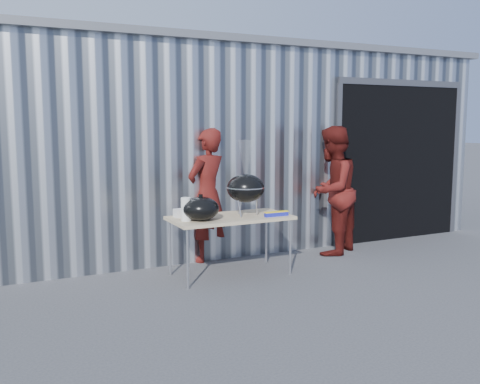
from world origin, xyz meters
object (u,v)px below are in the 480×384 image
person_cook (207,195)px  person_bystander (332,190)px  kettle_grill (246,183)px  folding_table (230,220)px

person_cook → person_bystander: size_ratio=0.99×
kettle_grill → person_bystander: bearing=13.9°
person_cook → person_bystander: (1.79, -0.42, 0.01)m
folding_table → kettle_grill: size_ratio=1.58×
person_cook → person_bystander: person_bystander is taller
folding_table → kettle_grill: 0.50m
kettle_grill → person_cook: size_ratio=0.51×
person_cook → kettle_grill: bearing=80.1°
folding_table → person_bystander: size_ratio=0.80×
kettle_grill → person_bystander: (1.61, 0.40, -0.23)m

